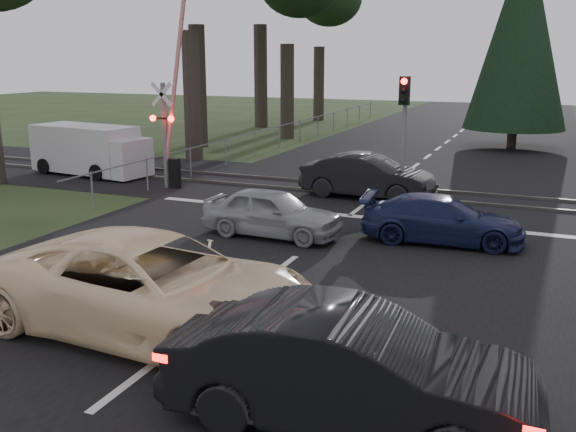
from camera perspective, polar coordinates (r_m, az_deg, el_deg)
The scene contains 16 objects.
ground at distance 12.31m, azimuth -5.96°, elevation -8.60°, with size 120.00×120.00×0.00m, color #263518.
road at distance 21.23m, azimuth 6.90°, elevation 1.10°, with size 14.00×100.00×0.01m, color black.
rail_corridor at distance 23.12m, azimuth 8.25°, elevation 2.12°, with size 120.00×8.00×0.01m, color black.
stop_line at distance 19.54m, azimuth 5.47°, elevation 0.03°, with size 13.00×0.35×0.00m, color silver.
rail_near at distance 22.35m, azimuth 7.74°, elevation 1.84°, with size 120.00×0.12×0.10m, color #59544C.
rail_far at distance 23.87m, azimuth 8.73°, elevation 2.59°, with size 120.00×0.12×0.10m, color #59544C.
crossing_signal at distance 23.66m, azimuth -10.45°, elevation 7.34°, with size 1.62×0.38×6.96m.
traffic_signal_center at distance 21.20m, azimuth 10.26°, elevation 8.63°, with size 0.32×0.48×4.10m.
conifer_tree at distance 36.04m, azimuth 20.00°, elevation 15.25°, with size 5.20×5.20×11.00m.
fence_left at distance 35.39m, azimuth 0.18°, elevation 6.37°, with size 0.10×36.00×1.20m, color slate, non-canonical shape.
cream_coupe at distance 11.36m, azimuth -11.94°, elevation -6.16°, with size 2.85×6.18×1.72m, color #FFE6B6.
dark_hatchback at distance 8.51m, azimuth 5.55°, elevation -13.52°, with size 1.68×4.81×1.59m, color black.
silver_car at distance 17.16m, azimuth -1.42°, elevation 0.30°, with size 1.53×3.79×1.29m, color #979A9E.
blue_sedan at distance 17.08m, azimuth 13.55°, elevation -0.32°, with size 1.69×4.16×1.21m, color #161D43.
dark_car_far at distance 21.99m, azimuth 7.10°, elevation 3.50°, with size 1.57×4.50×1.48m, color black.
white_van at distance 27.30m, azimuth -16.99°, elevation 5.61°, with size 5.27×2.44×1.99m.
Camera 1 is at (5.48, -9.96, 4.72)m, focal length 40.00 mm.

